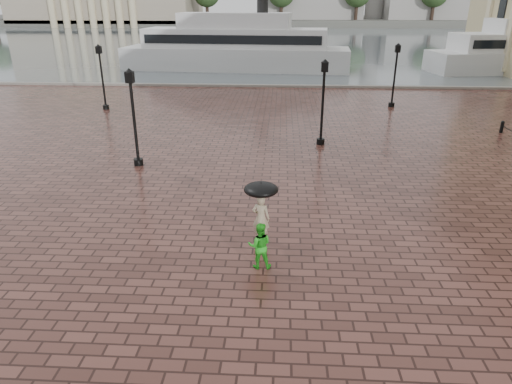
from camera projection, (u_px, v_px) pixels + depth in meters
The scene contains 9 objects.
ground at pixel (248, 290), 12.44m from camera, with size 300.00×300.00×0.00m, color #3D211B.
harbour_water at pixel (279, 38), 97.14m from camera, with size 240.00×240.00×0.00m, color #464F55.
quay_edge at pixel (273, 87), 41.90m from camera, with size 80.00×0.60×0.30m, color slate.
far_shore at pixel (281, 21), 159.36m from camera, with size 300.00×60.00×2.00m, color #4C4C47.
street_lamps at pixel (244, 89), 27.73m from camera, with size 21.44×14.44×4.40m.
adult_pedestrian at pixel (261, 218), 14.73m from camera, with size 0.59×0.38×1.61m, color tan.
child_pedestrian at pixel (260, 246), 13.27m from camera, with size 0.69×0.54×1.43m, color green.
ferry_near at pixel (236, 47), 51.65m from camera, with size 25.89×8.19×8.36m.
umbrella at pixel (261, 189), 14.34m from camera, with size 1.10×1.10×1.12m.
Camera 1 is at (0.82, -10.41, 7.29)m, focal length 32.00 mm.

